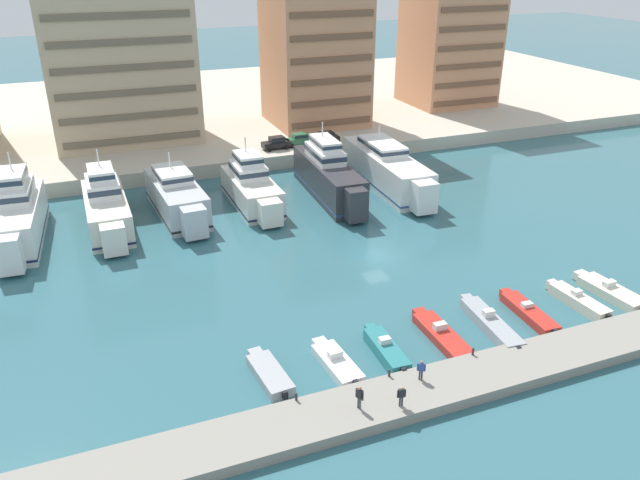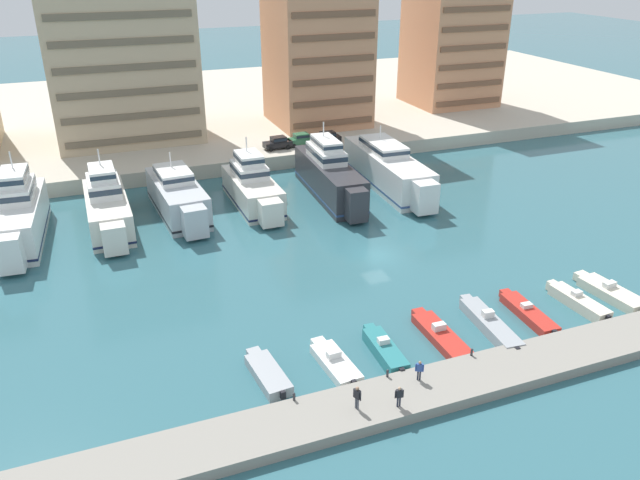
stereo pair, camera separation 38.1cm
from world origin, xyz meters
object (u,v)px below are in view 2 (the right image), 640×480
at_px(motorboat_teal_mid_left, 384,350).
at_px(pedestrian_far_side, 419,369).
at_px(car_green_left, 301,139).
at_px(pedestrian_mid_deck, 399,395).
at_px(yacht_charcoal_center, 330,176).
at_px(yacht_white_far_left, 19,216).
at_px(car_black_far_left, 278,142).
at_px(motorboat_red_center_right, 528,313).
at_px(motorboat_red_center_left, 440,335).
at_px(car_black_mid_left, 327,137).
at_px(yacht_ivory_left, 107,206).
at_px(yacht_silver_mid_left, 178,197).
at_px(motorboat_cream_mid_right, 578,301).
at_px(yacht_ivory_center_left, 253,187).
at_px(motorboat_white_left, 335,362).
at_px(motorboat_grey_center, 489,324).
at_px(motorboat_grey_far_left, 267,373).
at_px(motorboat_cream_right, 610,292).
at_px(yacht_white_center_right, 388,169).
at_px(pedestrian_near_edge, 357,396).

distance_m(motorboat_teal_mid_left, pedestrian_far_side, 4.73).
distance_m(car_green_left, pedestrian_mid_deck, 57.07).
bearing_deg(yacht_charcoal_center, yacht_white_far_left, 179.76).
bearing_deg(motorboat_teal_mid_left, car_black_far_left, 81.84).
relative_size(motorboat_red_center_right, car_green_left, 1.79).
relative_size(motorboat_red_center_left, car_black_mid_left, 1.89).
relative_size(yacht_ivory_left, motorboat_red_center_right, 2.26).
distance_m(car_black_far_left, car_green_left, 3.68).
xyz_separation_m(motorboat_red_center_left, car_green_left, (5.41, 48.66, 2.60)).
height_order(yacht_silver_mid_left, motorboat_cream_mid_right, yacht_silver_mid_left).
bearing_deg(pedestrian_far_side, yacht_silver_mid_left, 105.04).
relative_size(yacht_ivory_center_left, motorboat_teal_mid_left, 2.42).
xyz_separation_m(motorboat_white_left, car_green_left, (14.73, 48.95, 2.60)).
height_order(motorboat_red_center_left, motorboat_grey_center, motorboat_grey_center).
relative_size(motorboat_teal_mid_left, motorboat_cream_mid_right, 0.94).
bearing_deg(pedestrian_mid_deck, yacht_silver_mid_left, 100.76).
distance_m(motorboat_grey_far_left, motorboat_red_center_right, 23.20).
bearing_deg(car_green_left, motorboat_cream_right, -75.58).
distance_m(motorboat_cream_right, car_black_far_left, 50.61).
height_order(yacht_ivory_center_left, pedestrian_mid_deck, yacht_ivory_center_left).
height_order(motorboat_white_left, pedestrian_far_side, pedestrian_far_side).
height_order(motorboat_white_left, motorboat_cream_right, motorboat_cream_right).
height_order(yacht_white_center_right, motorboat_white_left, yacht_white_center_right).
bearing_deg(pedestrian_near_edge, motorboat_grey_center, 21.93).
relative_size(motorboat_red_center_left, motorboat_red_center_right, 1.04).
bearing_deg(motorboat_cream_mid_right, motorboat_white_left, -179.35).
xyz_separation_m(yacht_white_far_left, motorboat_grey_far_left, (17.63, -32.64, -2.33)).
bearing_deg(pedestrian_mid_deck, car_black_mid_left, 72.97).
bearing_deg(yacht_ivory_left, car_green_left, 28.88).
bearing_deg(motorboat_red_center_left, yacht_ivory_left, 125.08).
bearing_deg(pedestrian_mid_deck, motorboat_white_left, 105.75).
distance_m(yacht_ivory_center_left, motorboat_cream_right, 40.99).
relative_size(motorboat_grey_far_left, pedestrian_far_side, 3.87).
height_order(motorboat_grey_far_left, motorboat_white_left, motorboat_white_left).
relative_size(yacht_charcoal_center, motorboat_grey_center, 2.27).
distance_m(motorboat_cream_right, pedestrian_far_side, 23.27).
xyz_separation_m(motorboat_teal_mid_left, pedestrian_near_edge, (-4.92, -5.70, 1.37)).
relative_size(yacht_ivory_center_left, motorboat_cream_right, 2.11).
bearing_deg(motorboat_grey_center, yacht_charcoal_center, 91.69).
distance_m(yacht_ivory_center_left, car_black_far_left, 16.79).
relative_size(yacht_ivory_left, yacht_silver_mid_left, 0.99).
relative_size(yacht_white_far_left, motorboat_white_left, 2.84).
distance_m(motorboat_cream_mid_right, car_black_far_left, 49.81).
relative_size(yacht_ivory_center_left, pedestrian_near_edge, 8.93).
distance_m(yacht_ivory_center_left, car_black_mid_left, 21.36).
xyz_separation_m(yacht_charcoal_center, pedestrian_near_edge, (-13.73, -38.79, -0.85)).
xyz_separation_m(motorboat_cream_mid_right, pedestrian_near_edge, (-24.02, -6.07, 1.38)).
bearing_deg(pedestrian_mid_deck, pedestrian_far_side, 36.97).
relative_size(yacht_ivory_center_left, car_black_mid_left, 3.83).
relative_size(motorboat_grey_far_left, car_black_mid_left, 1.50).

